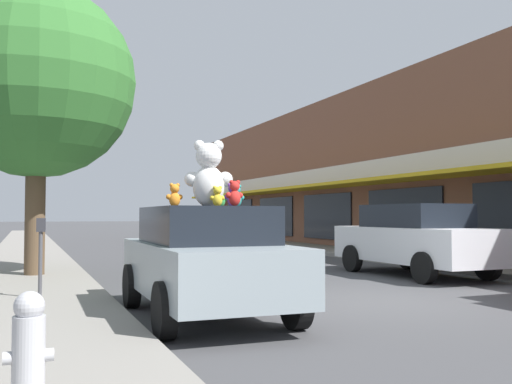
% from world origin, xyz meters
% --- Properties ---
extents(ground_plane, '(260.00, 260.00, 0.00)m').
position_xyz_m(ground_plane, '(0.00, 0.00, 0.00)').
color(ground_plane, '#424244').
extents(sidewalk_near, '(2.41, 90.00, 0.14)m').
position_xyz_m(sidewalk_near, '(-5.53, 0.00, 0.07)').
color(sidewalk_near, gray).
rests_on(sidewalk_near, ground_plane).
extents(storefront_row, '(13.88, 38.74, 6.69)m').
position_xyz_m(storefront_row, '(12.82, 14.07, 3.34)').
color(storefront_row, brown).
rests_on(storefront_row, ground_plane).
extents(plush_art_car, '(1.95, 4.04, 1.57)m').
position_xyz_m(plush_art_car, '(-3.26, -0.33, 0.83)').
color(plush_art_car, '#8C999E').
rests_on(plush_art_car, ground_plane).
extents(teddy_bear_giant, '(0.73, 0.50, 0.96)m').
position_xyz_m(teddy_bear_giant, '(-3.23, -0.37, 2.03)').
color(teddy_bear_giant, white).
rests_on(teddy_bear_giant, plush_art_car).
extents(teddy_bear_black, '(0.18, 0.12, 0.25)m').
position_xyz_m(teddy_bear_black, '(-2.88, 0.64, 1.69)').
color(teddy_bear_black, black).
rests_on(teddy_bear_black, plush_art_car).
extents(teddy_bear_green, '(0.27, 0.22, 0.36)m').
position_xyz_m(teddy_bear_green, '(-2.81, 0.36, 1.75)').
color(teddy_bear_green, green).
rests_on(teddy_bear_green, plush_art_car).
extents(teddy_bear_brown, '(0.17, 0.15, 0.24)m').
position_xyz_m(teddy_bear_brown, '(-3.53, 0.43, 1.69)').
color(teddy_bear_brown, olive).
rests_on(teddy_bear_brown, plush_art_car).
extents(teddy_bear_orange, '(0.25, 0.16, 0.34)m').
position_xyz_m(teddy_bear_orange, '(-3.68, -0.20, 1.74)').
color(teddy_bear_orange, orange).
rests_on(teddy_bear_orange, plush_art_car).
extents(teddy_bear_purple, '(0.24, 0.18, 0.32)m').
position_xyz_m(teddy_bear_purple, '(-3.05, -0.90, 1.73)').
color(teddy_bear_purple, purple).
rests_on(teddy_bear_purple, plush_art_car).
extents(teddy_bear_teal, '(0.25, 0.17, 0.33)m').
position_xyz_m(teddy_bear_teal, '(-2.78, -0.29, 1.73)').
color(teddy_bear_teal, teal).
rests_on(teddy_bear_teal, plush_art_car).
extents(teddy_bear_red, '(0.25, 0.16, 0.34)m').
position_xyz_m(teddy_bear_red, '(-3.14, -1.23, 1.74)').
color(teddy_bear_red, red).
rests_on(teddy_bear_red, plush_art_car).
extents(teddy_bear_yellow, '(0.22, 0.14, 0.29)m').
position_xyz_m(teddy_bear_yellow, '(-3.17, -0.60, 1.71)').
color(teddy_bear_yellow, yellow).
rests_on(teddy_bear_yellow, plush_art_car).
extents(parked_car_far_center, '(1.94, 4.60, 1.71)m').
position_xyz_m(parked_car_far_center, '(3.05, 3.13, 0.89)').
color(parked_car_far_center, silver).
rests_on(parked_car_far_center, ground_plane).
extents(street_tree, '(4.37, 4.37, 6.52)m').
position_xyz_m(street_tree, '(-5.46, 5.45, 4.46)').
color(street_tree, brown).
rests_on(street_tree, sidewalk_near).
extents(fire_hydrant, '(0.33, 0.22, 0.79)m').
position_xyz_m(fire_hydrant, '(-5.62, -3.90, 0.53)').
color(fire_hydrant, '#B2B2B7').
rests_on(fire_hydrant, sidewalk_near).
extents(parking_meter, '(0.14, 0.10, 1.27)m').
position_xyz_m(parking_meter, '(-5.42, 1.60, 0.95)').
color(parking_meter, '#4C4C51').
rests_on(parking_meter, sidewalk_near).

